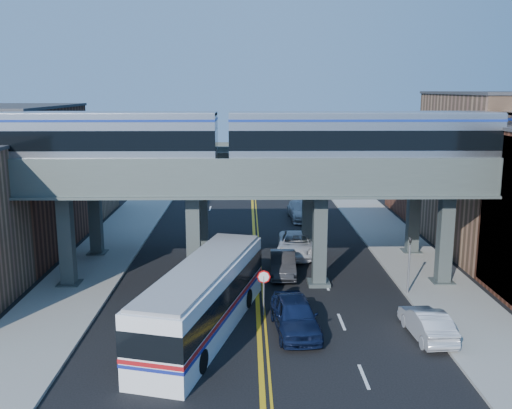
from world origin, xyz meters
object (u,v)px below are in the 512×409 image
transit_bus (204,299)px  car_lane_d (302,210)px  car_lane_a (295,315)px  stop_sign (264,285)px  car_lane_c (296,244)px  transit_train (362,139)px  car_parked_curb (427,323)px  car_lane_b (283,264)px  traffic_signal (409,259)px

transit_bus → car_lane_d: size_ratio=2.24×
car_lane_a → transit_bus: bearing=173.4°
stop_sign → car_lane_c: size_ratio=0.44×
transit_train → car_parked_curb: (2.01, -7.98, -8.65)m
transit_bus → car_lane_c: (5.97, 13.84, -0.93)m
stop_sign → transit_bus: size_ratio=0.19×
transit_bus → car_lane_c: size_ratio=2.28×
car_lane_d → car_parked_curb: 27.02m
car_lane_b → car_lane_d: size_ratio=0.79×
car_parked_curb → transit_train: bearing=-79.6°
car_lane_b → car_lane_d: car_lane_d is taller
traffic_signal → car_lane_c: bearing=124.8°
car_lane_b → car_lane_c: size_ratio=0.80×
stop_sign → traffic_signal: size_ratio=0.64×
transit_bus → car_lane_d: (7.59, 25.85, -0.88)m
transit_train → car_lane_c: transit_train is taller
traffic_signal → car_lane_a: traffic_signal is taller
traffic_signal → transit_bus: traffic_signal is taller
car_lane_a → car_lane_c: car_lane_a is taller
traffic_signal → car_lane_d: bearing=102.2°
car_lane_b → car_lane_c: 4.96m
transit_bus → car_lane_c: 15.10m
car_parked_curb → car_lane_b: bearing=-59.8°
car_lane_c → car_lane_d: car_lane_d is taller
car_lane_d → car_lane_a: bearing=-99.5°
transit_bus → car_lane_c: transit_bus is taller
transit_bus → car_lane_c: bearing=-8.4°
transit_train → transit_bus: transit_train is taller
transit_train → car_lane_b: bearing=157.1°
stop_sign → car_lane_c: (2.81, 11.76, -0.93)m
transit_train → car_parked_curb: size_ratio=11.11×
transit_train → car_lane_b: transit_train is taller
car_lane_a → stop_sign: bearing=120.3°
traffic_signal → car_lane_a: size_ratio=0.76×
transit_bus → car_lane_d: 26.96m
car_lane_c → car_lane_d: 12.12m
car_lane_a → car_parked_curb: bearing=-11.8°
car_lane_b → car_lane_a: bearing=-87.7°
car_lane_d → car_parked_curb: car_lane_d is taller
car_lane_b → traffic_signal: bearing=-26.4°
car_lane_a → car_lane_c: (1.25, 13.96, -0.08)m
car_lane_a → car_lane_d: size_ratio=0.88×
stop_sign → car_parked_curb: (8.20, -2.98, -1.01)m
transit_train → stop_sign: size_ratio=19.22×
transit_train → car_lane_b: (-4.69, 1.98, -8.61)m
car_lane_a → car_parked_curb: 6.69m
traffic_signal → transit_bus: (-12.07, -5.07, -0.54)m
car_lane_c → car_lane_b: bearing=-100.2°
car_lane_d → transit_bus: bearing=-109.6°
car_lane_b → car_lane_c: car_lane_c is taller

